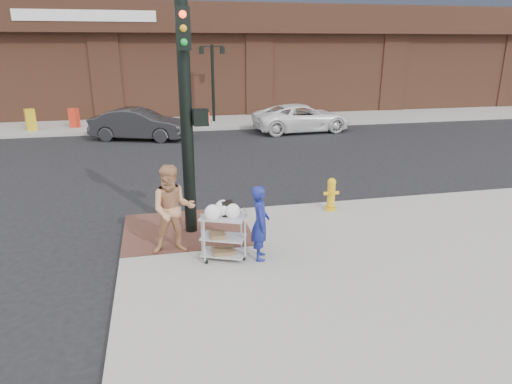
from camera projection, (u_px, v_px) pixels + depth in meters
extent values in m
plane|color=black|center=(219.00, 249.00, 9.71)|extent=(220.00, 220.00, 0.00)
cube|color=gray|center=(305.00, 91.00, 41.97)|extent=(65.00, 36.00, 0.15)
cube|color=brown|center=(187.00, 229.00, 10.37)|extent=(2.80, 2.40, 0.01)
cylinder|color=black|center=(213.00, 84.00, 24.31)|extent=(0.16, 0.16, 4.00)
cube|color=black|center=(212.00, 46.00, 23.72)|extent=(1.20, 0.06, 0.06)
cube|color=black|center=(201.00, 50.00, 23.67)|extent=(0.22, 0.22, 0.35)
cube|color=black|center=(222.00, 50.00, 23.90)|extent=(0.22, 0.22, 0.35)
cylinder|color=black|center=(186.00, 120.00, 9.53)|extent=(0.26, 0.26, 5.00)
cube|color=black|center=(201.00, 117.00, 9.58)|extent=(0.32, 0.28, 0.34)
cube|color=#FF260C|center=(208.00, 117.00, 9.61)|extent=(0.02, 0.18, 0.22)
cube|color=black|center=(183.00, 29.00, 8.71)|extent=(0.28, 0.18, 0.80)
imported|color=navy|center=(260.00, 223.00, 8.77)|extent=(0.45, 0.60, 1.49)
imported|color=tan|center=(173.00, 210.00, 8.99)|extent=(0.89, 0.70, 1.82)
imported|color=black|center=(139.00, 124.00, 20.68)|extent=(4.53, 2.79, 1.41)
imported|color=white|center=(302.00, 118.00, 22.62)|extent=(5.01, 2.59, 1.35)
cube|color=#A5A5AA|center=(223.00, 218.00, 8.73)|extent=(0.96, 0.76, 0.03)
cube|color=#A5A5AA|center=(223.00, 237.00, 8.85)|extent=(0.96, 0.76, 0.03)
cube|color=#A5A5AA|center=(224.00, 253.00, 8.96)|extent=(0.96, 0.76, 0.03)
cube|color=black|center=(227.00, 209.00, 8.75)|extent=(0.21, 0.13, 0.30)
cube|color=brown|center=(217.00, 235.00, 8.82)|extent=(0.28, 0.32, 0.07)
cube|color=brown|center=(224.00, 251.00, 8.95)|extent=(0.43, 0.34, 0.07)
cylinder|color=gold|center=(330.00, 208.00, 11.59)|extent=(0.28, 0.28, 0.08)
cylinder|color=gold|center=(331.00, 195.00, 11.48)|extent=(0.20, 0.20, 0.61)
sphere|color=gold|center=(332.00, 182.00, 11.38)|extent=(0.22, 0.22, 0.22)
cylinder|color=gold|center=(331.00, 193.00, 11.47)|extent=(0.40, 0.09, 0.09)
cube|color=red|center=(74.00, 118.00, 22.92)|extent=(0.52, 0.50, 0.96)
cube|color=gold|center=(31.00, 120.00, 22.11)|extent=(0.55, 0.53, 1.04)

